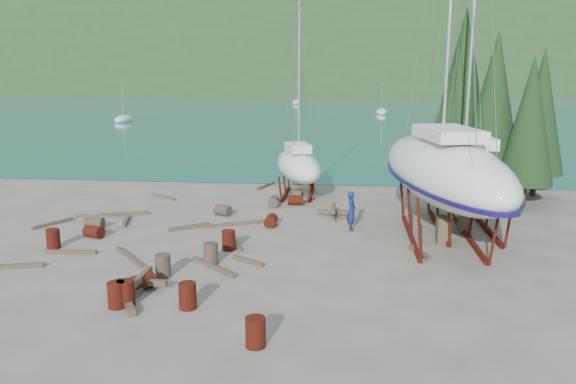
# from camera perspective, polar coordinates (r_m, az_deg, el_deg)

# --- Properties ---
(ground) EXTENTS (600.00, 600.00, 0.00)m
(ground) POSITION_cam_1_polar(r_m,az_deg,el_deg) (24.13, -3.63, -6.28)
(ground) COLOR #60554C
(ground) RESTS_ON ground
(bay_water) EXTENTS (700.00, 700.00, 0.00)m
(bay_water) POSITION_cam_1_polar(r_m,az_deg,el_deg) (337.66, 5.45, 10.86)
(bay_water) COLOR #197A7D
(bay_water) RESTS_ON ground
(far_hill) EXTENTS (800.00, 360.00, 110.00)m
(far_hill) POSITION_cam_1_polar(r_m,az_deg,el_deg) (342.66, 5.46, 10.88)
(far_hill) COLOR #21351A
(far_hill) RESTS_ON ground
(far_house_left) EXTENTS (6.60, 5.60, 5.60)m
(far_house_left) POSITION_cam_1_polar(r_m,az_deg,el_deg) (222.00, -10.91, 10.78)
(far_house_left) COLOR beige
(far_house_left) RESTS_ON ground
(far_house_center) EXTENTS (6.60, 5.60, 5.60)m
(far_house_center) POSITION_cam_1_polar(r_m,az_deg,el_deg) (213.94, -0.41, 10.95)
(far_house_center) COLOR beige
(far_house_center) RESTS_ON ground
(far_house_right) EXTENTS (6.60, 5.60, 5.60)m
(far_house_right) POSITION_cam_1_polar(r_m,az_deg,el_deg) (214.20, 13.24, 10.63)
(far_house_right) COLOR beige
(far_house_right) RESTS_ON ground
(cypress_near_right) EXTENTS (3.60, 3.60, 10.00)m
(cypress_near_right) POSITION_cam_1_polar(r_m,az_deg,el_deg) (35.65, 20.19, 8.50)
(cypress_near_right) COLOR black
(cypress_near_right) RESTS_ON ground
(cypress_mid_right) EXTENTS (3.06, 3.06, 8.50)m
(cypress_mid_right) POSITION_cam_1_polar(r_m,az_deg,el_deg) (34.19, 23.34, 6.66)
(cypress_mid_right) COLOR black
(cypress_mid_right) RESTS_ON ground
(cypress_back_left) EXTENTS (4.14, 4.14, 11.50)m
(cypress_back_left) POSITION_cam_1_polar(r_m,az_deg,el_deg) (37.24, 17.28, 10.17)
(cypress_back_left) COLOR black
(cypress_back_left) RESTS_ON ground
(cypress_far_right) EXTENTS (3.24, 3.24, 9.00)m
(cypress_far_right) POSITION_cam_1_polar(r_m,az_deg,el_deg) (37.47, 24.24, 7.43)
(cypress_far_right) COLOR black
(cypress_far_right) RESTS_ON ground
(moored_boat_left) EXTENTS (2.00, 5.00, 6.05)m
(moored_boat_left) POSITION_cam_1_polar(r_m,az_deg,el_deg) (89.53, -16.39, 7.07)
(moored_boat_left) COLOR white
(moored_boat_left) RESTS_ON ground
(moored_boat_mid) EXTENTS (2.00, 5.00, 6.05)m
(moored_boat_mid) POSITION_cam_1_polar(r_m,az_deg,el_deg) (102.99, 9.49, 8.01)
(moored_boat_mid) COLOR white
(moored_boat_mid) RESTS_ON ground
(moored_boat_far) EXTENTS (2.00, 5.00, 6.05)m
(moored_boat_far) POSITION_cam_1_polar(r_m,az_deg,el_deg) (133.28, 0.89, 9.09)
(moored_boat_far) COLOR white
(moored_boat_far) RESTS_ON ground
(large_sailboat_near) EXTENTS (6.14, 13.37, 20.30)m
(large_sailboat_near) POSITION_cam_1_polar(r_m,az_deg,el_deg) (26.33, 15.52, 2.20)
(large_sailboat_near) COLOR white
(large_sailboat_near) RESTS_ON ground
(large_sailboat_far) EXTENTS (3.41, 11.28, 17.77)m
(large_sailboat_far) POSITION_cam_1_polar(r_m,az_deg,el_deg) (28.40, 17.61, 2.03)
(large_sailboat_far) COLOR white
(large_sailboat_far) RESTS_ON ground
(small_sailboat_shore) EXTENTS (4.32, 7.64, 11.66)m
(small_sailboat_shore) POSITION_cam_1_polar(r_m,az_deg,el_deg) (34.74, 1.06, 2.74)
(small_sailboat_shore) COLOR white
(small_sailboat_shore) RESTS_ON ground
(worker) EXTENTS (0.52, 0.74, 1.95)m
(worker) POSITION_cam_1_polar(r_m,az_deg,el_deg) (27.46, 6.48, -1.92)
(worker) COLOR navy
(worker) RESTS_ON ground
(drum_2) EXTENTS (1.03, 0.85, 0.58)m
(drum_2) POSITION_cam_1_polar(r_m,az_deg,el_deg) (27.76, -19.12, -3.84)
(drum_2) COLOR #611D10
(drum_2) RESTS_ON ground
(drum_3) EXTENTS (0.58, 0.58, 0.88)m
(drum_3) POSITION_cam_1_polar(r_m,az_deg,el_deg) (18.94, -10.16, -10.33)
(drum_3) COLOR #611D10
(drum_3) RESTS_ON ground
(drum_4) EXTENTS (0.90, 0.62, 0.58)m
(drum_4) POSITION_cam_1_polar(r_m,az_deg,el_deg) (32.57, 0.77, -0.83)
(drum_4) COLOR #611D10
(drum_4) RESTS_ON ground
(drum_6) EXTENTS (0.62, 0.90, 0.58)m
(drum_6) POSITION_cam_1_polar(r_m,az_deg,el_deg) (28.17, -1.74, -2.92)
(drum_6) COLOR #611D10
(drum_6) RESTS_ON ground
(drum_7) EXTENTS (0.58, 0.58, 0.88)m
(drum_7) POSITION_cam_1_polar(r_m,az_deg,el_deg) (16.30, -3.32, -14.02)
(drum_7) COLOR #611D10
(drum_7) RESTS_ON ground
(drum_8) EXTENTS (0.58, 0.58, 0.88)m
(drum_8) POSITION_cam_1_polar(r_m,az_deg,el_deg) (26.72, -22.74, -4.40)
(drum_8) COLOR #611D10
(drum_8) RESTS_ON ground
(drum_9) EXTENTS (1.05, 0.92, 0.58)m
(drum_9) POSITION_cam_1_polar(r_m,az_deg,el_deg) (30.43, -6.63, -1.85)
(drum_9) COLOR #2D2823
(drum_9) RESTS_ON ground
(drum_10) EXTENTS (0.58, 0.58, 0.88)m
(drum_10) POSITION_cam_1_polar(r_m,az_deg,el_deg) (19.60, -16.14, -9.85)
(drum_10) COLOR #611D10
(drum_10) RESTS_ON ground
(drum_11) EXTENTS (0.60, 0.89, 0.58)m
(drum_11) POSITION_cam_1_polar(r_m,az_deg,el_deg) (32.28, -1.44, -0.95)
(drum_11) COLOR #2D2823
(drum_11) RESTS_ON ground
(drum_12) EXTENTS (0.99, 1.05, 0.58)m
(drum_12) POSITION_cam_1_polar(r_m,az_deg,el_deg) (20.87, -14.63, -8.83)
(drum_12) COLOR #611D10
(drum_12) RESTS_ON ground
(drum_13) EXTENTS (0.58, 0.58, 0.88)m
(drum_13) POSITION_cam_1_polar(r_m,az_deg,el_deg) (19.55, -17.03, -9.96)
(drum_13) COLOR #611D10
(drum_13) RESTS_ON ground
(drum_14) EXTENTS (0.58, 0.58, 0.88)m
(drum_14) POSITION_cam_1_polar(r_m,az_deg,el_deg) (24.58, -6.06, -4.89)
(drum_14) COLOR #611D10
(drum_14) RESTS_ON ground
(drum_15) EXTENTS (0.89, 0.59, 0.58)m
(drum_15) POSITION_cam_1_polar(r_m,az_deg,el_deg) (29.30, -19.07, -3.00)
(drum_15) COLOR #2D2823
(drum_15) RESTS_ON ground
(drum_16) EXTENTS (0.58, 0.58, 0.88)m
(drum_16) POSITION_cam_1_polar(r_m,az_deg,el_deg) (21.86, -12.59, -7.33)
(drum_16) COLOR #2D2823
(drum_16) RESTS_ON ground
(drum_17) EXTENTS (0.58, 0.58, 0.88)m
(drum_17) POSITION_cam_1_polar(r_m,az_deg,el_deg) (22.91, -7.84, -6.22)
(drum_17) COLOR #2D2823
(drum_17) RESTS_ON ground
(timber_0) EXTENTS (1.92, 1.41, 0.14)m
(timber_0) POSITION_cam_1_polar(r_m,az_deg,el_deg) (35.21, -12.53, -0.50)
(timber_0) COLOR brown
(timber_0) RESTS_ON ground
(timber_1) EXTENTS (0.77, 1.72, 0.19)m
(timber_1) POSITION_cam_1_polar(r_m,az_deg,el_deg) (24.58, 13.24, -6.00)
(timber_1) COLOR brown
(timber_1) RESTS_ON ground
(timber_2) EXTENTS (2.48, 0.92, 0.19)m
(timber_2) POSITION_cam_1_polar(r_m,az_deg,el_deg) (31.50, -16.21, -2.15)
(timber_2) COLOR brown
(timber_2) RESTS_ON ground
(timber_3) EXTENTS (1.98, 2.26, 0.15)m
(timber_3) POSITION_cam_1_polar(r_m,az_deg,el_deg) (24.39, -15.84, -6.34)
(timber_3) COLOR brown
(timber_3) RESTS_ON ground
(timber_4) EXTENTS (0.67, 1.96, 0.17)m
(timber_4) POSITION_cam_1_polar(r_m,az_deg,el_deg) (30.03, -16.13, -2.85)
(timber_4) COLOR brown
(timber_4) RESTS_ON ground
(timber_5) EXTENTS (2.13, 1.93, 0.16)m
(timber_5) POSITION_cam_1_polar(r_m,az_deg,el_deg) (22.48, -7.56, -7.55)
(timber_5) COLOR brown
(timber_5) RESTS_ON ground
(timber_6) EXTENTS (1.45, 1.52, 0.19)m
(timber_6) POSITION_cam_1_polar(r_m,az_deg,el_deg) (34.85, 1.57, -0.30)
(timber_6) COLOR brown
(timber_6) RESTS_ON ground
(timber_7) EXTENTS (1.44, 1.02, 0.17)m
(timber_7) POSITION_cam_1_polar(r_m,az_deg,el_deg) (23.00, -4.07, -6.99)
(timber_7) COLOR brown
(timber_7) RESTS_ON ground
(timber_8) EXTENTS (1.79, 1.43, 0.19)m
(timber_8) POSITION_cam_1_polar(r_m,az_deg,el_deg) (28.17, -9.95, -3.51)
(timber_8) COLOR brown
(timber_8) RESTS_ON ground
(timber_9) EXTENTS (0.92, 2.41, 0.15)m
(timber_9) POSITION_cam_1_polar(r_m,az_deg,el_deg) (37.71, -2.29, 0.63)
(timber_9) COLOR brown
(timber_9) RESTS_ON ground
(timber_10) EXTENTS (2.73, 1.40, 0.16)m
(timber_10) POSITION_cam_1_polar(r_m,az_deg,el_deg) (28.46, -5.36, -3.24)
(timber_10) COLOR brown
(timber_10) RESTS_ON ground
(timber_11) EXTENTS (0.92, 2.17, 0.15)m
(timber_11) POSITION_cam_1_polar(r_m,az_deg,el_deg) (25.39, -5.35, -5.18)
(timber_11) COLOR brown
(timber_11) RESTS_ON ground
(timber_12) EXTENTS (2.19, 0.32, 0.17)m
(timber_12) POSITION_cam_1_polar(r_m,az_deg,el_deg) (25.75, -21.18, -5.71)
(timber_12) COLOR brown
(timber_12) RESTS_ON ground
(timber_14) EXTENTS (2.84, 0.94, 0.18)m
(timber_14) POSITION_cam_1_polar(r_m,az_deg,el_deg) (24.91, -26.78, -6.78)
(timber_14) COLOR brown
(timber_14) RESTS_ON ground
(timber_15) EXTENTS (2.89, 0.17, 0.15)m
(timber_15) POSITION_cam_1_polar(r_m,az_deg,el_deg) (31.39, -18.38, -2.37)
(timber_15) COLOR brown
(timber_15) RESTS_ON ground
(timber_16) EXTENTS (1.51, 2.42, 0.23)m
(timber_16) POSITION_cam_1_polar(r_m,az_deg,el_deg) (20.01, -16.09, -10.39)
(timber_16) COLOR brown
(timber_16) RESTS_ON ground
(timber_17) EXTENTS (1.24, 2.09, 0.16)m
(timber_17) POSITION_cam_1_polar(r_m,az_deg,el_deg) (30.84, -22.76, -2.95)
(timber_17) COLOR brown
(timber_17) RESTS_ON ground
(timber_pile_fore) EXTENTS (1.80, 1.80, 0.60)m
(timber_pile_fore) POSITION_cam_1_polar(r_m,az_deg,el_deg) (20.81, -14.65, -8.86)
(timber_pile_fore) COLOR brown
(timber_pile_fore) RESTS_ON ground
(timber_pile_aft) EXTENTS (1.80, 1.80, 0.60)m
(timber_pile_aft) POSITION_cam_1_polar(r_m,az_deg,el_deg) (29.93, 4.65, -2.03)
(timber_pile_aft) COLOR brown
(timber_pile_aft) RESTS_ON ground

